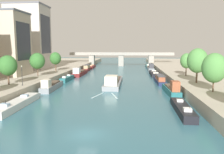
{
  "coord_description": "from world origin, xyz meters",
  "views": [
    {
      "loc": [
        5.26,
        -26.02,
        10.49
      ],
      "look_at": [
        0.0,
        37.95,
        1.98
      ],
      "focal_mm": 36.54,
      "sensor_mm": 36.0,
      "label": 1
    }
  ],
  "objects_px": {
    "moored_boat_right_second": "(182,109)",
    "lamppost_left_bank": "(22,75)",
    "moored_boat_left_downstream": "(80,73)",
    "moored_boat_right_midway": "(160,80)",
    "moored_boat_left_lone": "(92,67)",
    "moored_boat_left_end": "(18,104)",
    "moored_boat_right_far": "(172,89)",
    "moored_boat_right_end": "(155,74)",
    "tree_right_far": "(197,61)",
    "tree_left_far": "(37,61)",
    "moored_boat_left_second": "(51,86)",
    "moored_boat_left_far": "(67,78)",
    "barge_midriver": "(113,82)",
    "moored_boat_right_upstream": "(148,66)",
    "bridge_far": "(121,58)",
    "tree_left_second": "(55,58)",
    "tree_right_nearest": "(186,61)",
    "tree_right_third": "(214,68)",
    "moored_boat_right_near": "(150,68)",
    "tree_left_nearest": "(8,66)",
    "moored_boat_left_gap_after": "(87,68)"
  },
  "relations": [
    {
      "from": "moored_boat_right_near",
      "to": "moored_boat_right_end",
      "type": "bearing_deg",
      "value": -89.58
    },
    {
      "from": "tree_left_nearest",
      "to": "tree_right_nearest",
      "type": "xyz_separation_m",
      "value": [
        42.79,
        19.38,
        0.06
      ]
    },
    {
      "from": "moored_boat_right_second",
      "to": "tree_left_nearest",
      "type": "relative_size",
      "value": 1.95
    },
    {
      "from": "tree_left_second",
      "to": "tree_right_nearest",
      "type": "relative_size",
      "value": 1.0
    },
    {
      "from": "moored_boat_right_end",
      "to": "moored_boat_left_downstream",
      "type": "bearing_deg",
      "value": -174.18
    },
    {
      "from": "moored_boat_right_far",
      "to": "moored_boat_right_end",
      "type": "xyz_separation_m",
      "value": [
        -0.22,
        34.59,
        -0.44
      ]
    },
    {
      "from": "moored_boat_right_upstream",
      "to": "tree_right_third",
      "type": "distance_m",
      "value": 76.36
    },
    {
      "from": "barge_midriver",
      "to": "moored_boat_right_upstream",
      "type": "distance_m",
      "value": 58.7
    },
    {
      "from": "tree_right_third",
      "to": "bridge_far",
      "type": "bearing_deg",
      "value": 104.04
    },
    {
      "from": "bridge_far",
      "to": "tree_left_second",
      "type": "bearing_deg",
      "value": -113.17
    },
    {
      "from": "barge_midriver",
      "to": "moored_boat_right_near",
      "type": "xyz_separation_m",
      "value": [
        13.54,
        41.11,
        0.04
      ]
    },
    {
      "from": "barge_midriver",
      "to": "bridge_far",
      "type": "distance_m",
      "value": 63.51
    },
    {
      "from": "moored_boat_right_upstream",
      "to": "lamppost_left_bank",
      "type": "bearing_deg",
      "value": -114.12
    },
    {
      "from": "moored_boat_left_end",
      "to": "tree_left_far",
      "type": "distance_m",
      "value": 26.12
    },
    {
      "from": "tree_right_nearest",
      "to": "moored_boat_left_end",
      "type": "bearing_deg",
      "value": -140.42
    },
    {
      "from": "moored_boat_left_lone",
      "to": "bridge_far",
      "type": "xyz_separation_m",
      "value": [
        14.03,
        13.01,
        4.02
      ]
    },
    {
      "from": "moored_boat_left_lone",
      "to": "moored_boat_right_second",
      "type": "bearing_deg",
      "value": -69.93
    },
    {
      "from": "moored_boat_left_gap_after",
      "to": "tree_left_second",
      "type": "distance_m",
      "value": 24.02
    },
    {
      "from": "tree_right_far",
      "to": "moored_boat_right_near",
      "type": "bearing_deg",
      "value": 97.47
    },
    {
      "from": "moored_boat_left_downstream",
      "to": "moored_boat_right_second",
      "type": "bearing_deg",
      "value": -59.53
    },
    {
      "from": "moored_boat_left_gap_after",
      "to": "moored_boat_left_lone",
      "type": "relative_size",
      "value": 0.99
    },
    {
      "from": "moored_boat_right_end",
      "to": "tree_right_far",
      "type": "relative_size",
      "value": 2.04
    },
    {
      "from": "moored_boat_right_upstream",
      "to": "tree_left_nearest",
      "type": "height_order",
      "value": "tree_left_nearest"
    },
    {
      "from": "moored_boat_right_far",
      "to": "tree_right_third",
      "type": "distance_m",
      "value": 11.55
    },
    {
      "from": "moored_boat_right_midway",
      "to": "moored_boat_left_second",
      "type": "bearing_deg",
      "value": -155.29
    },
    {
      "from": "barge_midriver",
      "to": "moored_boat_right_midway",
      "type": "height_order",
      "value": "barge_midriver"
    },
    {
      "from": "moored_boat_left_end",
      "to": "lamppost_left_bank",
      "type": "xyz_separation_m",
      "value": [
        -3.59,
        9.4,
        3.96
      ]
    },
    {
      "from": "barge_midriver",
      "to": "tree_right_far",
      "type": "distance_m",
      "value": 22.44
    },
    {
      "from": "moored_boat_left_gap_after",
      "to": "moored_boat_left_lone",
      "type": "bearing_deg",
      "value": 90.3
    },
    {
      "from": "tree_left_nearest",
      "to": "bridge_far",
      "type": "relative_size",
      "value": 0.12
    },
    {
      "from": "tree_right_far",
      "to": "tree_right_nearest",
      "type": "xyz_separation_m",
      "value": [
        0.71,
        13.27,
        -0.83
      ]
    },
    {
      "from": "moored_boat_right_end",
      "to": "moored_boat_right_second",
      "type": "bearing_deg",
      "value": -90.69
    },
    {
      "from": "moored_boat_left_lone",
      "to": "tree_left_second",
      "type": "distance_m",
      "value": 36.38
    },
    {
      "from": "moored_boat_left_far",
      "to": "tree_left_far",
      "type": "height_order",
      "value": "tree_left_far"
    },
    {
      "from": "moored_boat_right_upstream",
      "to": "tree_right_nearest",
      "type": "distance_m",
      "value": 52.66
    },
    {
      "from": "moored_boat_right_near",
      "to": "tree_right_nearest",
      "type": "xyz_separation_m",
      "value": [
        7.15,
        -35.87,
        5.48
      ]
    },
    {
      "from": "moored_boat_right_second",
      "to": "tree_left_nearest",
      "type": "distance_m",
      "value": 37.35
    },
    {
      "from": "moored_boat_right_second",
      "to": "lamppost_left_bank",
      "type": "relative_size",
      "value": 2.94
    },
    {
      "from": "moored_boat_right_far",
      "to": "tree_left_far",
      "type": "xyz_separation_m",
      "value": [
        -35.37,
        11.05,
        5.52
      ]
    },
    {
      "from": "moored_boat_right_far",
      "to": "moored_boat_right_near",
      "type": "bearing_deg",
      "value": 90.38
    },
    {
      "from": "moored_boat_left_second",
      "to": "moored_boat_left_lone",
      "type": "height_order",
      "value": "moored_boat_left_second"
    },
    {
      "from": "moored_boat_right_second",
      "to": "moored_boat_right_far",
      "type": "bearing_deg",
      "value": 86.81
    },
    {
      "from": "moored_boat_right_second",
      "to": "tree_right_third",
      "type": "height_order",
      "value": "tree_right_third"
    },
    {
      "from": "tree_right_third",
      "to": "tree_right_nearest",
      "type": "xyz_separation_m",
      "value": [
        0.71,
        24.0,
        -0.15
      ]
    },
    {
      "from": "moored_boat_left_downstream",
      "to": "moored_boat_right_midway",
      "type": "xyz_separation_m",
      "value": [
        27.43,
        -15.78,
        0.02
      ]
    },
    {
      "from": "moored_boat_right_second",
      "to": "tree_left_far",
      "type": "bearing_deg",
      "value": 143.44
    },
    {
      "from": "moored_boat_right_near",
      "to": "tree_right_third",
      "type": "height_order",
      "value": "tree_right_third"
    },
    {
      "from": "moored_boat_right_upstream",
      "to": "tree_right_far",
      "type": "distance_m",
      "value": 65.77
    },
    {
      "from": "moored_boat_left_far",
      "to": "moored_boat_left_second",
      "type": "bearing_deg",
      "value": -88.95
    },
    {
      "from": "moored_boat_left_end",
      "to": "moored_boat_left_lone",
      "type": "xyz_separation_m",
      "value": [
        0.42,
        74.66,
        0.04
      ]
    }
  ]
}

